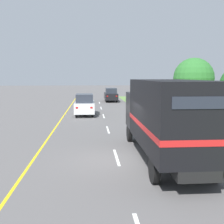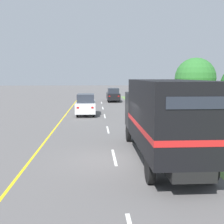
{
  "view_description": "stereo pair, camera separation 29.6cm",
  "coord_description": "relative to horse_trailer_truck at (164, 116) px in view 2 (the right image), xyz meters",
  "views": [
    {
      "loc": [
        -1.12,
        -11.96,
        3.66
      ],
      "look_at": [
        0.3,
        7.2,
        1.2
      ],
      "focal_mm": 45.0,
      "sensor_mm": 36.0,
      "label": 1
    },
    {
      "loc": [
        -0.83,
        -11.98,
        3.66
      ],
      "look_at": [
        0.3,
        7.2,
        1.2
      ],
      "focal_mm": 45.0,
      "sensor_mm": 36.0,
      "label": 2
    }
  ],
  "objects": [
    {
      "name": "lead_car_black_ahead",
      "position": [
        -0.38,
        28.8,
        -0.98
      ],
      "size": [
        1.8,
        4.52,
        1.97
      ],
      "color": "black",
      "rests_on": "ground"
    },
    {
      "name": "centre_dash_far",
      "position": [
        -2.09,
        20.47,
        -1.96
      ],
      "size": [
        0.12,
        2.6,
        0.01
      ],
      "primitive_type": "cube",
      "color": "white",
      "rests_on": "ground"
    },
    {
      "name": "ground_plane",
      "position": [
        -2.09,
        0.28,
        -1.97
      ],
      "size": [
        200.0,
        200.0,
        0.0
      ],
      "primitive_type": "plane",
      "color": "#5B5959"
    },
    {
      "name": "delineator_post",
      "position": [
        2.22,
        3.17,
        -1.46
      ],
      "size": [
        0.08,
        0.08,
        0.95
      ],
      "color": "white",
      "rests_on": "ground"
    },
    {
      "name": "edge_line_yellow",
      "position": [
        -5.79,
        11.08,
        -1.96
      ],
      "size": [
        0.12,
        55.54,
        0.01
      ],
      "primitive_type": "cube",
      "color": "yellow",
      "rests_on": "ground"
    },
    {
      "name": "centre_dash_farthest",
      "position": [
        -2.09,
        27.07,
        -1.96
      ],
      "size": [
        0.12,
        2.6,
        0.01
      ],
      "primitive_type": "cube",
      "color": "white",
      "rests_on": "ground"
    },
    {
      "name": "horse_trailer_truck",
      "position": [
        0.0,
        0.0,
        0.0
      ],
      "size": [
        2.52,
        8.46,
        3.5
      ],
      "color": "black",
      "rests_on": "ground"
    },
    {
      "name": "highway_sign",
      "position": [
        4.06,
        4.08,
        0.0
      ],
      "size": [
        2.27,
        0.09,
        3.01
      ],
      "color": "#9E9EA3",
      "rests_on": "ground"
    },
    {
      "name": "centre_dash_mid_b",
      "position": [
        -2.09,
        13.87,
        -1.96
      ],
      "size": [
        0.12,
        2.6,
        0.01
      ],
      "primitive_type": "cube",
      "color": "white",
      "rests_on": "ground"
    },
    {
      "name": "centre_dash_mid_a",
      "position": [
        -2.09,
        7.27,
        -1.96
      ],
      "size": [
        0.12,
        2.6,
        0.01
      ],
      "primitive_type": "cube",
      "color": "white",
      "rests_on": "ground"
    },
    {
      "name": "centre_dash_near",
      "position": [
        -2.09,
        0.67,
        -1.96
      ],
      "size": [
        0.12,
        2.6,
        0.01
      ],
      "primitive_type": "cube",
      "color": "white",
      "rests_on": "ground"
    },
    {
      "name": "roadside_tree_mid",
      "position": [
        6.6,
        14.71,
        1.51
      ],
      "size": [
        3.85,
        3.85,
        5.4
      ],
      "color": "brown",
      "rests_on": "ground"
    },
    {
      "name": "lead_car_white",
      "position": [
        -3.83,
        14.63,
        -0.96
      ],
      "size": [
        1.8,
        4.23,
        2.02
      ],
      "color": "black",
      "rests_on": "ground"
    }
  ]
}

